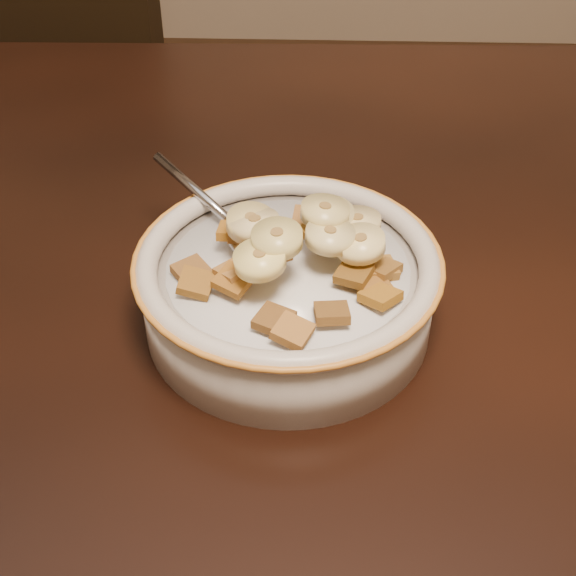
{
  "coord_description": "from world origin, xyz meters",
  "views": [
    {
      "loc": [
        0.25,
        -0.4,
        1.12
      ],
      "look_at": [
        0.24,
        -0.0,
        0.78
      ],
      "focal_mm": 50.0,
      "sensor_mm": 36.0,
      "label": 1
    }
  ],
  "objects": [
    {
      "name": "cereal_square_19",
      "position": [
        0.3,
        -0.04,
        0.8
      ],
      "size": [
        0.03,
        0.03,
        0.01
      ],
      "primitive_type": "cube",
      "rotation": [
        0.11,
        0.16,
        2.41
      ],
      "color": "#8E5E19",
      "rests_on": "milk"
    },
    {
      "name": "banana_slice_8",
      "position": [
        0.23,
        -0.03,
        0.83
      ],
      "size": [
        0.04,
        0.04,
        0.01
      ],
      "primitive_type": "cylinder",
      "rotation": [
        -0.12,
        -0.04,
        1.91
      ],
      "color": "#FAE579",
      "rests_on": "milk"
    },
    {
      "name": "cereal_square_21",
      "position": [
        0.28,
        -0.02,
        0.81
      ],
      "size": [
        0.03,
        0.03,
        0.01
      ],
      "primitive_type": "cube",
      "rotation": [
        -0.07,
        -0.06,
        1.14
      ],
      "color": "brown",
      "rests_on": "milk"
    },
    {
      "name": "banana_slice_0",
      "position": [
        0.27,
        0.03,
        0.82
      ],
      "size": [
        0.04,
        0.04,
        0.01
      ],
      "primitive_type": "cylinder",
      "rotation": [
        0.12,
        0.01,
        0.43
      ],
      "color": "#EEE599",
      "rests_on": "milk"
    },
    {
      "name": "cereal_square_4",
      "position": [
        0.25,
        -0.07,
        0.8
      ],
      "size": [
        0.03,
        0.03,
        0.01
      ],
      "primitive_type": "cube",
      "rotation": [
        0.18,
        -0.04,
        1.15
      ],
      "color": "#995F23",
      "rests_on": "milk"
    },
    {
      "name": "cereal_bowl",
      "position": [
        0.24,
        -0.0,
        0.77
      ],
      "size": [
        0.19,
        0.19,
        0.05
      ],
      "primitive_type": "cylinder",
      "color": "beige",
      "rests_on": "table"
    },
    {
      "name": "cereal_square_2",
      "position": [
        0.21,
        -0.02,
        0.81
      ],
      "size": [
        0.03,
        0.03,
        0.01
      ],
      "primitive_type": "cube",
      "rotation": [
        -0.21,
        -0.04,
        0.73
      ],
      "color": "olive",
      "rests_on": "milk"
    },
    {
      "name": "cereal_square_12",
      "position": [
        0.18,
        -0.02,
        0.8
      ],
      "size": [
        0.03,
        0.03,
        0.01
      ],
      "primitive_type": "cube",
      "rotation": [
        -0.02,
        -0.09,
        2.24
      ],
      "color": "brown",
      "rests_on": "milk"
    },
    {
      "name": "cereal_square_8",
      "position": [
        0.23,
        0.01,
        0.82
      ],
      "size": [
        0.03,
        0.03,
        0.01
      ],
      "primitive_type": "cube",
      "rotation": [
        -0.01,
        -0.02,
        2.02
      ],
      "color": "olive",
      "rests_on": "milk"
    },
    {
      "name": "cereal_square_9",
      "position": [
        0.22,
        -0.0,
        0.81
      ],
      "size": [
        0.03,
        0.03,
        0.01
      ],
      "primitive_type": "cube",
      "rotation": [
        0.23,
        0.13,
        1.22
      ],
      "color": "brown",
      "rests_on": "milk"
    },
    {
      "name": "cereal_square_5",
      "position": [
        0.26,
        0.01,
        0.81
      ],
      "size": [
        0.03,
        0.03,
        0.01
      ],
      "primitive_type": "cube",
      "rotation": [
        -0.02,
        0.08,
        2.18
      ],
      "color": "olive",
      "rests_on": "milk"
    },
    {
      "name": "cereal_square_3",
      "position": [
        0.29,
        0.04,
        0.8
      ],
      "size": [
        0.02,
        0.02,
        0.01
      ],
      "primitive_type": "cube",
      "rotation": [
        -0.18,
        0.15,
        1.45
      ],
      "color": "brown",
      "rests_on": "milk"
    },
    {
      "name": "cereal_square_11",
      "position": [
        0.23,
        -0.06,
        0.8
      ],
      "size": [
        0.03,
        0.03,
        0.01
      ],
      "primitive_type": "cube",
      "rotation": [
        0.03,
        -0.03,
        1.12
      ],
      "color": "brown",
      "rests_on": "milk"
    },
    {
      "name": "milk",
      "position": [
        0.24,
        -0.0,
        0.8
      ],
      "size": [
        0.16,
        0.16,
        0.0
      ],
      "primitive_type": "cylinder",
      "color": "silver",
      "rests_on": "cereal_bowl"
    },
    {
      "name": "cereal_square_1",
      "position": [
        0.21,
        -0.03,
        0.81
      ],
      "size": [
        0.03,
        0.03,
        0.01
      ],
      "primitive_type": "cube",
      "rotation": [
        -0.18,
        -0.09,
        2.62
      ],
      "color": "brown",
      "rests_on": "milk"
    },
    {
      "name": "spoon",
      "position": [
        0.22,
        0.02,
        0.8
      ],
      "size": [
        0.06,
        0.06,
        0.01
      ],
      "primitive_type": "ellipsoid",
      "rotation": [
        0.0,
        0.0,
        3.93
      ],
      "color": "#9C9DA5",
      "rests_on": "cereal_bowl"
    },
    {
      "name": "cereal_square_7",
      "position": [
        0.21,
        0.01,
        0.81
      ],
      "size": [
        0.02,
        0.02,
        0.01
      ],
      "primitive_type": "cube",
      "rotation": [
        -0.22,
        0.12,
        0.07
      ],
      "color": "brown",
      "rests_on": "milk"
    },
    {
      "name": "banana_slice_1",
      "position": [
        0.22,
        0.0,
        0.83
      ],
      "size": [
        0.04,
        0.04,
        0.02
      ],
      "primitive_type": "cylinder",
      "rotation": [
        -0.12,
        -0.13,
        2.9
      ],
      "color": "#D0C17C",
      "rests_on": "milk"
    },
    {
      "name": "cereal_square_13",
      "position": [
        0.3,
        -0.01,
        0.8
      ],
      "size": [
        0.03,
        0.03,
        0.01
      ],
      "primitive_type": "cube",
      "rotation": [
        0.15,
        0.0,
        1.86
      ],
      "color": "brown",
      "rests_on": "milk"
    },
    {
      "name": "banana_slice_4",
      "position": [
        0.29,
        -0.01,
        0.82
      ],
      "size": [
        0.03,
        0.03,
        0.01
      ],
      "primitive_type": "cylinder",
      "rotation": [
        -0.12,
        -0.06,
        1.66
      ],
      "color": "beige",
      "rests_on": "milk"
    },
    {
      "name": "cereal_square_17",
      "position": [
        0.22,
        0.03,
        0.81
      ],
      "size": [
        0.03,
        0.03,
        0.01
      ],
      "primitive_type": "cube",
      "rotation": [
        0.15,
        -0.1,
        2.46
      ],
      "color": "brown",
      "rests_on": "milk"
    },
    {
      "name": "cereal_square_18",
      "position": [
        0.25,
        0.04,
        0.81
      ],
      "size": [
        0.02,
        0.02,
        0.01
      ],
      "primitive_type": "cube",
      "rotation": [
        -0.17,
        -0.01,
        3.03
      ],
      "color": "brown",
      "rests_on": "milk"
    },
    {
      "name": "cereal_square_15",
      "position": [
        0.3,
        -0.01,
        0.8
      ],
      "size": [
        0.03,
        0.03,
        0.01
      ],
      "primitive_type": "cube",
      "rotation": [
        -0.11,
        0.12,
        0.87
      ],
      "color": "brown",
      "rests_on": "milk"
    },
    {
      "name": "banana_slice_5",
      "position": [
        0.23,
        -0.02,
        0.83
      ],
      "size": [
        0.04,
        0.04,
        0.01
      ],
      "primitive_type": "cylinder",
      "rotation": [
        -0.06,
        -0.08,
        1.78
      ],
      "color": "#E5CF80",
      "rests_on": "milk"
    },
    {
      "name": "cereal_square_0",
      "position": [
        0.19,
        -0.03,
        0.8
      ],
      "size": [
        0.02,
        0.02,
        0.01
      ],
      "primitive_type": "cube",
      "rotation": [
        0.23,
        -0.12,
        1.45
      ],
      "color": "brown",
      "rests_on": "milk"
    },
    {
      "name": "cereal_square_20",
      "position": [
        0.27,
        0.03,
        0.8
      ],
      "size": [
        0.02,
        0.03,
        0.01
      ],
      "primitive_type": "cube",
      "rotation": [
        -0.16,
        0.07,
        2.88
      ],
      "color": "brown",
      "rests_on": "milk"
    },
    {
      "name": "banana_slice_2",
      "position": [
        0.26,
        0.02,
        0.83
      ],
      "size": [
        0.04,
        0.04,
        0.01
      ],
      "primitive_type": "cylinder",
      "rotation": [
        0.05,
        0.07,
        0.94
      ],
      "color": "#C8BF85",
      "rests_on": "milk"
    },
    {
      "name": "cereal_square_10",
      "position": [
        0.29,
        -0.02,
        0.8
      ],
      "size": [
        0.03,
        0.03,
        0.01
      ],
      "primitive_type": "cube",
      "rotation": [
        0.16,
        -0.16,
        2.07
      ],
      "color": "brown",
      "rests_on": "milk"
    },
    {
      "name": "cereal_square_14",
      "position": [
        0.27,
        -0.05,
        0.8
      ],
      "size": [
        0.02,
        0.02,
        0.01
      ],
      "primitive_type": "cube",
      "rotation": [
        -0.22,
        0.0,
        0.1
      ],
      "color": "brown",
      "rests_on": "milk"
    },
    {
      "name": "cereal_square_6",
      "position": [
        0.21,
        0.02,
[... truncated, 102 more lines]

